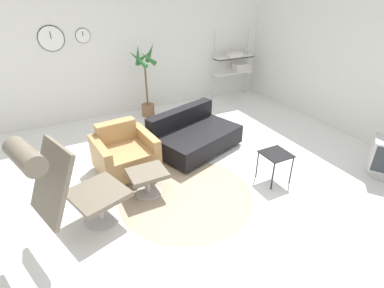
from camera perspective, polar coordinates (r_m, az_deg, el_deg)
The scene contains 11 objects.
ground_plane at distance 4.50m, azimuth -1.22°, elevation -6.99°, with size 12.00×12.00×0.00m, color white.
wall_back at distance 6.67m, azimuth -13.69°, elevation 17.30°, with size 12.00×0.09×2.80m.
wall_right at distance 6.21m, azimuth 30.16°, elevation 13.56°, with size 0.06×12.00×2.80m.
round_rug at distance 4.22m, azimuth -1.14°, elevation -9.78°, with size 1.85×1.85×0.01m.
lounge_chair at distance 3.46m, azimuth -23.51°, elevation -6.43°, with size 1.17×0.89×1.30m.
ottoman at distance 4.15m, azimuth -8.45°, elevation -6.20°, with size 0.50×0.43×0.36m.
armchair_red at distance 4.70m, azimuth -12.71°, elevation -2.01°, with size 0.92×0.87×0.73m.
couch_low at distance 5.24m, azimuth 0.34°, elevation 1.53°, with size 1.66×1.35×0.66m.
side_table at distance 4.47m, azimuth 15.65°, elevation -2.36°, with size 0.39×0.39×0.46m.
potted_plant at distance 6.49m, azimuth -8.78°, elevation 11.23°, with size 0.56×0.55×1.57m.
shelf_unit at distance 7.67m, azimuth 8.40°, elevation 15.01°, with size 1.03×0.28×1.66m.
Camera 1 is at (-1.60, -3.30, 2.62)m, focal length 28.00 mm.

